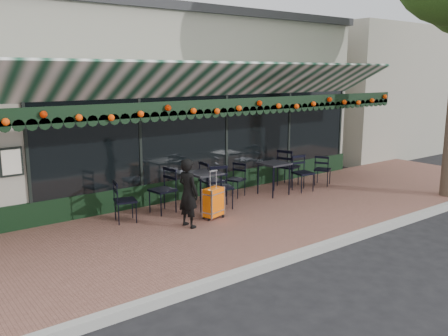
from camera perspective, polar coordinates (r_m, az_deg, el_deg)
ground at (r=8.52m, az=9.24°, el=-10.38°), size 80.00×80.00×0.00m
sidewalk at (r=9.89m, az=0.79°, el=-6.65°), size 18.00×4.00×0.15m
curb at (r=8.44m, az=9.66°, el=-10.06°), size 18.00×0.16×0.15m
restaurant_building at (r=14.47m, az=-13.70°, el=7.67°), size 12.00×9.60×4.50m
neighbor_building_right at (r=23.09m, az=17.48°, el=9.10°), size 12.00×8.00×4.80m
woman at (r=9.28m, az=-4.32°, el=-3.02°), size 0.39×0.54×1.37m
suitcase at (r=9.87m, az=-1.29°, el=-4.17°), size 0.49×0.36×1.01m
cafe_table_a at (r=11.76m, az=6.02°, el=0.27°), size 0.66×0.66×0.81m
cafe_table_b at (r=10.56m, az=-2.42°, el=-0.95°), size 0.66×0.66×0.81m
chair_a_left at (r=11.59m, az=1.38°, el=-1.43°), size 0.53×0.53×0.83m
chair_a_right at (r=12.80m, az=7.73°, el=0.12°), size 0.63×0.63×1.01m
chair_a_front at (r=12.26m, az=9.49°, el=-0.64°), size 0.52×0.52×0.92m
chair_a_extra at (r=13.03m, az=11.79°, el=-0.21°), size 0.57×0.57×0.83m
chair_b_left at (r=10.31m, az=-7.41°, el=-2.71°), size 0.55×0.55×0.98m
chair_b_right at (r=11.11m, az=-1.48°, el=-1.59°), size 0.54×0.54×0.98m
chair_b_front at (r=10.58m, az=-0.30°, el=-2.36°), size 0.59×0.59×0.94m
chair_solo at (r=9.83m, az=-11.79°, el=-3.92°), size 0.53×0.53×0.87m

